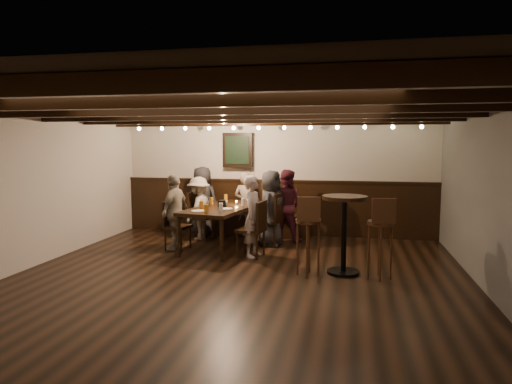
% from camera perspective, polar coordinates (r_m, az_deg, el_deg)
% --- Properties ---
extents(room, '(7.00, 7.00, 7.00)m').
position_cam_1_polar(room, '(8.30, -0.83, 0.43)').
color(room, black).
rests_on(room, ground).
extents(dining_table, '(1.20, 2.12, 0.75)m').
position_cam_1_polar(dining_table, '(8.31, -4.04, -2.24)').
color(dining_table, black).
rests_on(dining_table, floor).
extents(chair_left_near, '(0.49, 0.49, 0.94)m').
position_cam_1_polar(chair_left_near, '(9.09, -6.97, -4.13)').
color(chair_left_near, black).
rests_on(chair_left_near, floor).
extents(chair_left_far, '(0.45, 0.45, 0.87)m').
position_cam_1_polar(chair_left_far, '(8.32, -9.85, -5.27)').
color(chair_left_far, black).
rests_on(chair_left_far, floor).
extents(chair_right_near, '(0.51, 0.51, 0.98)m').
position_cam_1_polar(chair_right_near, '(8.52, 1.67, -4.69)').
color(chair_right_near, black).
rests_on(chair_right_near, floor).
extents(chair_right_far, '(0.49, 0.49, 0.94)m').
position_cam_1_polar(chair_right_far, '(7.69, -0.53, -5.96)').
color(chair_right_far, black).
rests_on(chair_right_far, floor).
extents(person_bench_left, '(0.75, 0.55, 1.42)m').
position_cam_1_polar(person_bench_left, '(9.50, -6.71, -1.09)').
color(person_bench_left, '#252527').
rests_on(person_bench_left, floor).
extents(person_bench_centre, '(0.52, 0.38, 1.31)m').
position_cam_1_polar(person_bench_centre, '(9.27, -1.33, -1.55)').
color(person_bench_centre, gray).
rests_on(person_bench_centre, floor).
extents(person_bench_right, '(0.75, 0.63, 1.39)m').
position_cam_1_polar(person_bench_right, '(8.82, 3.74, -1.70)').
color(person_bench_right, '#541D2B').
rests_on(person_bench_right, floor).
extents(person_left_near, '(0.58, 0.86, 1.24)m').
position_cam_1_polar(person_left_near, '(9.05, -7.17, -2.03)').
color(person_left_near, '#A69A8C').
rests_on(person_left_near, floor).
extents(person_left_far, '(0.45, 0.84, 1.36)m').
position_cam_1_polar(person_left_far, '(8.26, -10.09, -2.45)').
color(person_left_far, gray).
rests_on(person_left_far, floor).
extents(person_right_near, '(0.55, 0.74, 1.40)m').
position_cam_1_polar(person_right_near, '(8.44, 1.87, -2.02)').
color(person_right_near, '#2A2B2D').
rests_on(person_right_near, floor).
extents(person_right_far, '(0.40, 0.54, 1.37)m').
position_cam_1_polar(person_right_far, '(7.61, -0.32, -3.06)').
color(person_right_far, '#B6A39A').
rests_on(person_right_far, floor).
extents(pint_a, '(0.07, 0.07, 0.14)m').
position_cam_1_polar(pint_a, '(9.04, -3.81, -0.71)').
color(pint_a, '#BF7219').
rests_on(pint_a, dining_table).
extents(pint_b, '(0.07, 0.07, 0.14)m').
position_cam_1_polar(pint_b, '(8.78, -0.79, -0.89)').
color(pint_b, '#BF7219').
rests_on(pint_b, dining_table).
extents(pint_c, '(0.07, 0.07, 0.14)m').
position_cam_1_polar(pint_c, '(8.51, -5.60, -1.16)').
color(pint_c, '#BF7219').
rests_on(pint_c, dining_table).
extents(pint_d, '(0.07, 0.07, 0.14)m').
position_cam_1_polar(pint_d, '(8.35, -1.61, -1.26)').
color(pint_d, silver).
rests_on(pint_d, dining_table).
extents(pint_e, '(0.07, 0.07, 0.14)m').
position_cam_1_polar(pint_e, '(7.99, -6.84, -1.65)').
color(pint_e, '#BF7219').
rests_on(pint_e, dining_table).
extents(pint_f, '(0.07, 0.07, 0.14)m').
position_cam_1_polar(pint_f, '(7.71, -4.41, -1.90)').
color(pint_f, silver).
rests_on(pint_f, dining_table).
extents(pint_g, '(0.07, 0.07, 0.14)m').
position_cam_1_polar(pint_g, '(7.55, -6.24, -2.09)').
color(pint_g, '#BF7219').
rests_on(pint_g, dining_table).
extents(plate_near, '(0.24, 0.24, 0.01)m').
position_cam_1_polar(plate_near, '(7.74, -7.22, -2.37)').
color(plate_near, white).
rests_on(plate_near, dining_table).
extents(plate_far, '(0.24, 0.24, 0.01)m').
position_cam_1_polar(plate_far, '(7.95, -3.77, -2.11)').
color(plate_far, white).
rests_on(plate_far, dining_table).
extents(condiment_caddy, '(0.15, 0.10, 0.12)m').
position_cam_1_polar(condiment_caddy, '(8.25, -4.19, -1.45)').
color(condiment_caddy, black).
rests_on(condiment_caddy, dining_table).
extents(candle, '(0.05, 0.05, 0.05)m').
position_cam_1_polar(candle, '(8.52, -2.47, -1.43)').
color(candle, beige).
rests_on(candle, dining_table).
extents(high_top_table, '(0.65, 0.65, 1.15)m').
position_cam_1_polar(high_top_table, '(6.73, 10.97, -3.80)').
color(high_top_table, black).
rests_on(high_top_table, floor).
extents(bar_stool_left, '(0.37, 0.39, 1.16)m').
position_cam_1_polar(bar_stool_left, '(6.61, 6.52, -6.73)').
color(bar_stool_left, '#3D1F13').
rests_on(bar_stool_left, floor).
extents(bar_stool_right, '(0.37, 0.39, 1.16)m').
position_cam_1_polar(bar_stool_right, '(6.65, 15.24, -6.84)').
color(bar_stool_right, '#3D1F13').
rests_on(bar_stool_right, floor).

